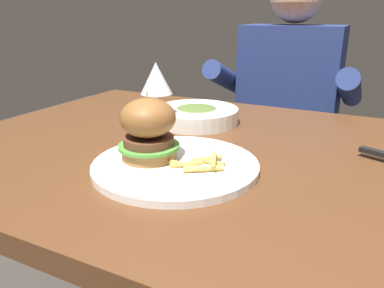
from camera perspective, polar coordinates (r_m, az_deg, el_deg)
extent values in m
cube|color=#56331C|center=(0.85, 0.61, -1.43)|extent=(1.14, 0.87, 0.04)
cylinder|color=#56331C|center=(1.54, -10.38, -6.82)|extent=(0.06, 0.06, 0.70)
cylinder|color=white|center=(0.71, -2.52, -3.28)|extent=(0.32, 0.32, 0.01)
cylinder|color=#9E6B38|center=(0.73, -6.54, -1.33)|extent=(0.11, 0.11, 0.02)
cylinder|color=#4C9338|center=(0.73, -6.58, -0.29)|extent=(0.12, 0.12, 0.01)
cylinder|color=brown|center=(0.72, -6.61, 0.53)|extent=(0.10, 0.10, 0.02)
ellipsoid|color=brown|center=(0.71, -6.75, 3.98)|extent=(0.11, 0.11, 0.07)
cylinder|color=#CCB78C|center=(0.70, -6.83, 5.95)|extent=(0.00, 0.00, 0.05)
cylinder|color=#E0B251|center=(0.69, -0.85, -3.06)|extent=(0.05, 0.05, 0.01)
cylinder|color=gold|center=(0.68, -0.88, -3.29)|extent=(0.07, 0.02, 0.01)
cylinder|color=gold|center=(0.71, 2.29, -2.26)|extent=(0.05, 0.05, 0.01)
cylinder|color=#EABC5B|center=(0.66, 1.77, -3.75)|extent=(0.06, 0.05, 0.01)
cylinder|color=gold|center=(0.70, 3.14, -2.77)|extent=(0.05, 0.01, 0.01)
cylinder|color=#EABC5B|center=(0.68, 3.32, -2.29)|extent=(0.03, 0.06, 0.01)
cylinder|color=silver|center=(0.96, -5.25, 2.44)|extent=(0.07, 0.07, 0.00)
cylinder|color=silver|center=(0.95, -5.33, 5.07)|extent=(0.01, 0.01, 0.09)
cone|color=silver|center=(0.94, -5.49, 9.95)|extent=(0.08, 0.08, 0.08)
cube|color=black|center=(0.84, 26.10, -1.14)|extent=(0.06, 0.04, 0.01)
cylinder|color=white|center=(1.01, 0.68, 4.38)|extent=(0.22, 0.22, 0.04)
ellipsoid|color=#4C662D|center=(1.01, 0.68, 5.15)|extent=(0.12, 0.12, 0.02)
cube|color=#282833|center=(1.66, 13.06, -9.61)|extent=(0.30, 0.22, 0.46)
cube|color=navy|center=(1.49, 14.48, 7.10)|extent=(0.36, 0.20, 0.52)
cylinder|color=navy|center=(1.47, 5.47, 9.81)|extent=(0.07, 0.34, 0.18)
cylinder|color=navy|center=(1.37, 22.96, 7.73)|extent=(0.07, 0.34, 0.18)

